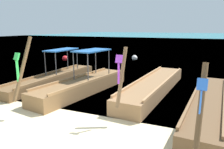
% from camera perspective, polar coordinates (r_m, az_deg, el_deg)
% --- Properties ---
extents(ground, '(120.00, 120.00, 0.00)m').
position_cam_1_polar(ground, '(6.23, -15.82, -17.06)').
color(ground, beige).
extents(sea_water, '(120.00, 120.00, 0.00)m').
position_cam_1_polar(sea_water, '(66.46, 20.22, 9.04)').
color(sea_water, '#147A89').
rests_on(sea_water, ground).
extents(longtail_boat_red_ribbon, '(1.22, 7.08, 2.40)m').
position_cam_1_polar(longtail_boat_red_ribbon, '(12.20, -15.24, -0.88)').
color(longtail_boat_red_ribbon, brown).
rests_on(longtail_boat_red_ribbon, ground).
extents(longtail_boat_green_ribbon, '(2.10, 6.47, 2.72)m').
position_cam_1_polar(longtail_boat_green_ribbon, '(10.21, -7.64, -2.74)').
color(longtail_boat_green_ribbon, brown).
rests_on(longtail_boat_green_ribbon, ground).
extents(longtail_boat_violet_ribbon, '(1.77, 7.50, 2.42)m').
position_cam_1_polar(longtail_boat_violet_ribbon, '(10.32, 11.00, -3.07)').
color(longtail_boat_violet_ribbon, olive).
rests_on(longtail_boat_violet_ribbon, ground).
extents(longtail_boat_blue_ribbon, '(1.59, 7.22, 2.31)m').
position_cam_1_polar(longtail_boat_blue_ribbon, '(8.51, 24.03, -7.34)').
color(longtail_boat_blue_ribbon, brown).
rests_on(longtail_boat_blue_ribbon, ground).
extents(mooring_buoy_near, '(0.51, 0.51, 0.51)m').
position_cam_1_polar(mooring_buoy_near, '(19.93, 5.97, 4.37)').
color(mooring_buoy_near, white).
rests_on(mooring_buoy_near, sea_water).
extents(mooring_buoy_far, '(0.51, 0.51, 0.51)m').
position_cam_1_polar(mooring_buoy_far, '(19.94, -12.29, 4.16)').
color(mooring_buoy_far, red).
rests_on(mooring_buoy_far, sea_water).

